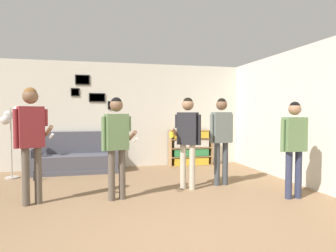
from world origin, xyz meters
TOP-DOWN VIEW (x-y plane):
  - ground_plane at (0.00, 0.00)m, footprint 20.00×20.00m
  - wall_back at (-0.00, 4.82)m, footprint 8.71×0.08m
  - wall_right at (3.18, 2.39)m, footprint 0.06×7.19m
  - couch at (-1.22, 4.41)m, footprint 2.03×0.80m
  - bookshelf at (1.74, 4.60)m, footprint 1.15×0.30m
  - floor_lamp at (-2.51, 4.00)m, footprint 0.41×0.44m
  - person_player_foreground_left at (-1.69, 1.89)m, footprint 0.59×0.42m
  - person_player_foreground_center at (-0.40, 1.85)m, footprint 0.56×0.42m
  - person_watcher_holding_cup at (0.92, 2.22)m, footprint 0.58×0.37m
  - person_spectator_near_bookshelf at (1.65, 2.37)m, footprint 0.50×0.24m
  - person_spectator_far_right at (2.45, 1.24)m, footprint 0.50×0.20m
  - bottle_on_floor at (-1.98, 3.65)m, footprint 0.07×0.07m
  - drinking_cup at (1.75, 4.60)m, footprint 0.09×0.09m

SIDE VIEW (x-z plane):
  - ground_plane at x=0.00m, z-range 0.00..0.00m
  - bottle_on_floor at x=-1.98m, z-range -0.03..0.25m
  - couch at x=-1.22m, z-range -0.17..0.78m
  - bookshelf at x=1.74m, z-range 0.00..0.95m
  - person_spectator_far_right at x=2.45m, z-range 0.17..1.78m
  - drinking_cup at x=1.75m, z-range 0.95..1.05m
  - person_player_foreground_center at x=-0.40m, z-range 0.19..1.86m
  - person_watcher_holding_cup at x=0.92m, z-range 0.20..1.90m
  - person_spectator_near_bookshelf at x=1.65m, z-range 0.20..1.90m
  - person_player_foreground_left at x=-1.69m, z-range 0.22..2.03m
  - floor_lamp at x=-2.51m, z-range 0.44..2.01m
  - wall_right at x=3.18m, z-range 0.00..2.70m
  - wall_back at x=0.00m, z-range 0.00..2.70m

